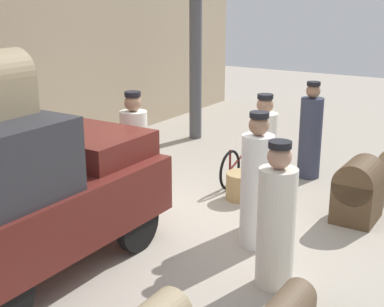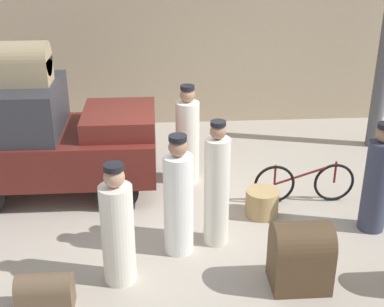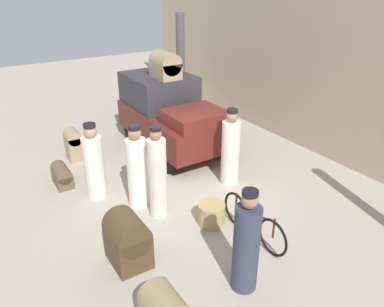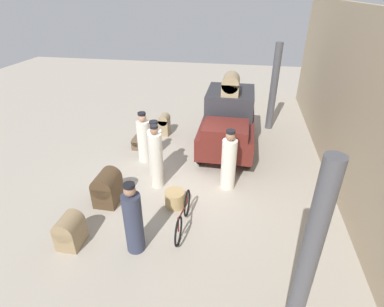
% 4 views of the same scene
% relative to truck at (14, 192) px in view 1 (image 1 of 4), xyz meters
% --- Properties ---
extents(ground_plane, '(30.00, 30.00, 0.00)m').
position_rel_truck_xyz_m(ground_plane, '(2.13, -1.00, -0.98)').
color(ground_plane, '#A89E8E').
extents(canopy_pillar_right, '(0.26, 0.26, 3.19)m').
position_rel_truck_xyz_m(canopy_pillar_right, '(6.08, 1.49, 0.62)').
color(canopy_pillar_right, '#4C4C51').
rests_on(canopy_pillar_right, ground).
extents(truck, '(3.24, 1.67, 1.84)m').
position_rel_truck_xyz_m(truck, '(0.00, 0.00, 0.00)').
color(truck, black).
rests_on(truck, ground).
extents(bicycle, '(1.61, 0.04, 0.69)m').
position_rel_truck_xyz_m(bicycle, '(4.12, -0.68, -0.64)').
color(bicycle, black).
rests_on(bicycle, ground).
extents(wicker_basket, '(0.50, 0.50, 0.41)m').
position_rel_truck_xyz_m(wicker_basket, '(3.38, -1.04, -0.77)').
color(wicker_basket, tan).
rests_on(wicker_basket, ground).
extents(porter_lifting_near_truck, '(0.40, 0.40, 1.70)m').
position_rel_truck_xyz_m(porter_lifting_near_truck, '(2.08, -1.89, -0.20)').
color(porter_lifting_near_truck, white).
rests_on(porter_lifting_near_truck, ground).
extents(porter_with_bicycle, '(0.41, 0.41, 1.61)m').
position_rel_truck_xyz_m(porter_with_bicycle, '(1.31, -2.49, -0.25)').
color(porter_with_bicycle, silver).
rests_on(porter_with_bicycle, ground).
extents(porter_standing_middle, '(0.38, 0.38, 1.64)m').
position_rel_truck_xyz_m(porter_standing_middle, '(4.90, -1.53, -0.23)').
color(porter_standing_middle, '#33384C').
rests_on(porter_standing_middle, ground).
extents(porter_carrying_trunk, '(0.40, 0.40, 1.70)m').
position_rel_truck_xyz_m(porter_carrying_trunk, '(2.32, 0.19, -0.20)').
color(porter_carrying_trunk, silver).
rests_on(porter_carrying_trunk, ground).
extents(conductor_in_dark_uniform, '(0.34, 0.34, 1.81)m').
position_rel_truck_xyz_m(conductor_in_dark_uniform, '(2.60, -1.72, -0.14)').
color(conductor_in_dark_uniform, silver).
rests_on(conductor_in_dark_uniform, ground).
extents(trunk_wicker_pale, '(0.71, 0.56, 0.87)m').
position_rel_truck_xyz_m(trunk_wicker_pale, '(3.52, -2.74, -0.53)').
color(trunk_wicker_pale, '#4C3823').
rests_on(trunk_wicker_pale, ground).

